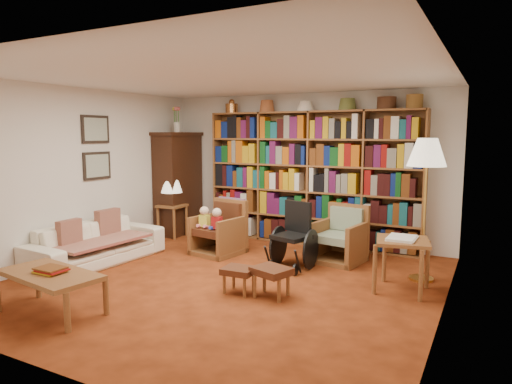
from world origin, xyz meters
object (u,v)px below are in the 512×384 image
Objects in this scene: side_table_lamp at (172,213)px; side_table_papers at (402,247)px; armchair_leather at (221,231)px; footstool_b at (271,273)px; floor_lamp at (427,158)px; armchair_sage at (341,240)px; sofa at (97,243)px; coffee_table at (50,277)px; wheelchair at (294,238)px; footstool_a at (239,272)px.

side_table_lamp is 4.27m from side_table_papers.
armchair_leather reaches higher than footstool_b.
side_table_lamp is 4.46m from floor_lamp.
floor_lamp is 3.66× the size of footstool_b.
armchair_leather is at bearing -165.96° from armchair_sage.
sofa is at bearing -168.53° from side_table_papers.
side_table_papers is at bearing 37.85° from coffee_table.
footstool_a is (-0.14, -1.28, -0.16)m from wheelchair.
armchair_leather reaches higher than side_table_lamp.
armchair_sage is 2.15× the size of footstool_a.
wheelchair is 1.54m from side_table_papers.
sofa is 5.24× the size of footstool_a.
wheelchair reaches higher than footstool_a.
side_table_papers is at bearing 35.05° from footstool_b.
side_table_lamp is 0.70× the size of armchair_leather.
side_table_lamp is 3.19m from footstool_a.
floor_lamp reaches higher than coffee_table.
sofa is 2.80m from wheelchair.
armchair_sage is 0.67× the size of coffee_table.
sofa is at bearing 177.03° from footstool_a.
side_table_lamp is at bearing 166.21° from side_table_papers.
sofa is 4.14m from side_table_papers.
footstool_b is at bearing -33.34° from side_table_lamp.
side_table_papers is at bearing -10.05° from armchair_leather.
armchair_leather is at bearing -21.14° from side_table_lamp.
side_table_lamp is 2.74m from wheelchair.
armchair_sage is 0.78m from wheelchair.
side_table_lamp reaches higher than sofa.
floor_lamp is 4.47m from coffee_table.
wheelchair is (1.30, -0.17, 0.07)m from armchair_leather.
footstool_a is at bearing -150.10° from side_table_papers.
armchair_leather is at bearing 169.95° from side_table_papers.
wheelchair reaches higher than sofa.
floor_lamp reaches higher than sofa.
armchair_leather reaches higher than coffee_table.
footstool_b is (2.79, -0.06, -0.01)m from sofa.
armchair_leather is 2.85m from side_table_papers.
coffee_table is (-2.02, -3.31, 0.08)m from armchair_sage.
armchair_leather is 1.03× the size of armchair_sage.
floor_lamp is at bearing 39.69° from footstool_a.
armchair_sage is at bearing 14.04° from armchair_leather.
coffee_table is (-1.40, -1.42, 0.14)m from footstool_a.
footstool_b is (-1.26, -0.88, -0.25)m from side_table_papers.
footstool_a is (-1.80, -1.49, -1.29)m from floor_lamp.
side_table_lamp is at bearing 173.71° from floor_lamp.
coffee_table is at bearing -71.94° from side_table_lamp.
side_table_lamp is at bearing 141.87° from footstool_a.
floor_lamp is 2.67m from footstool_a.
footstool_a is (1.15, -1.44, -0.10)m from armchair_leather.
armchair_leather reaches higher than side_table_papers.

